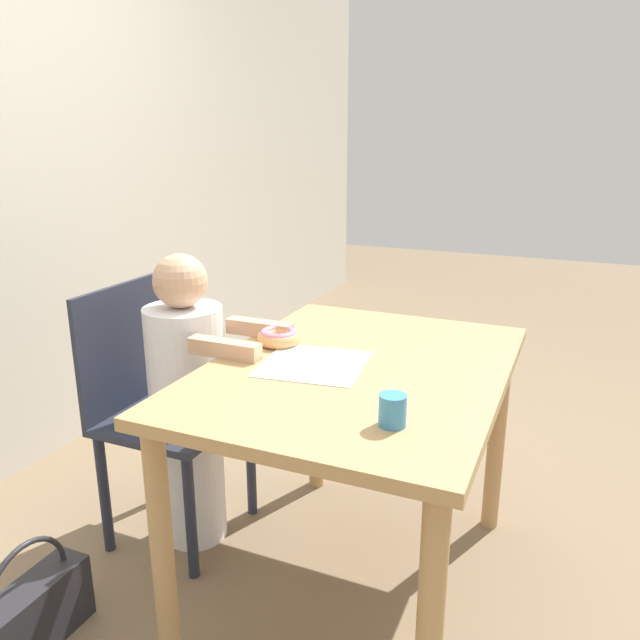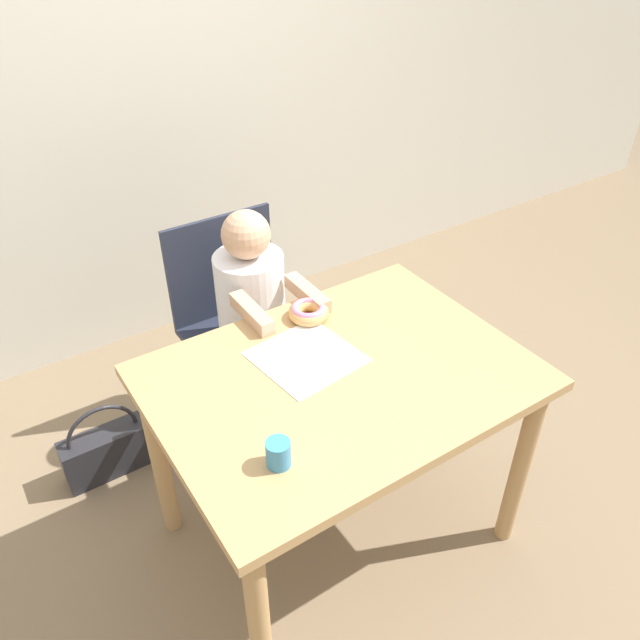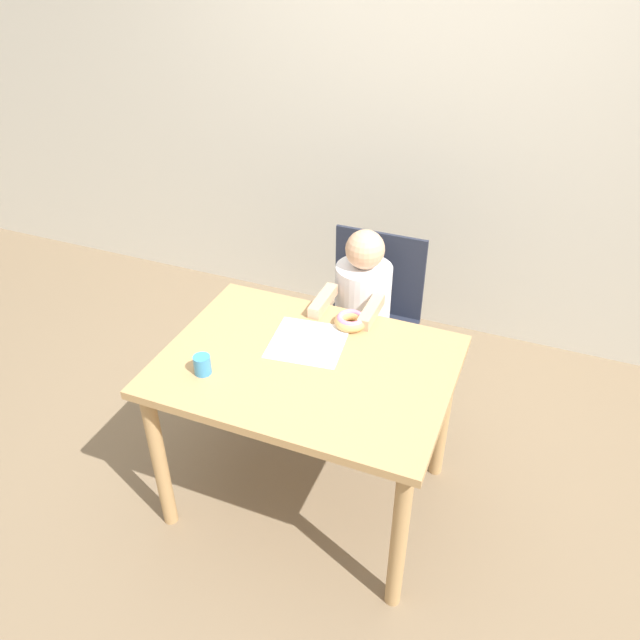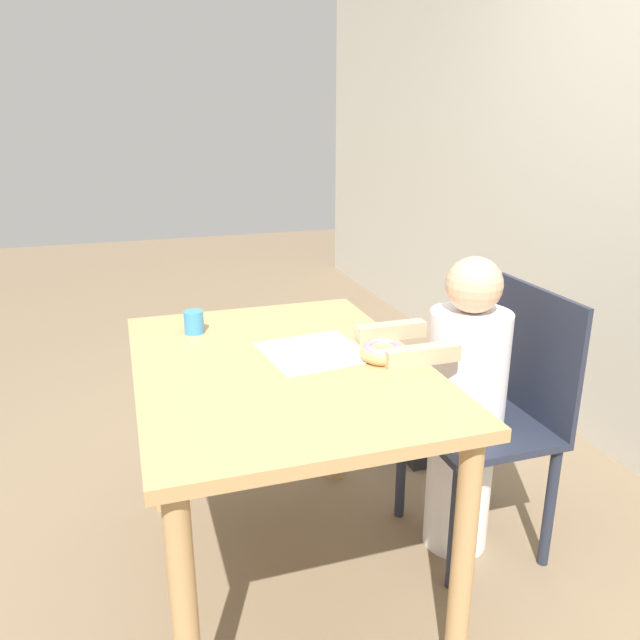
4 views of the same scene
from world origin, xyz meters
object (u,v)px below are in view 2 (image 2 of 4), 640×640
(chair, at_px, (240,324))
(child_figure, at_px, (254,332))
(handbag, at_px, (108,450))
(donut, at_px, (309,311))
(cup, at_px, (278,453))

(chair, height_order, child_figure, child_figure)
(chair, distance_m, handbag, 0.72)
(chair, xyz_separation_m, donut, (0.05, -0.44, 0.30))
(chair, relative_size, handbag, 2.62)
(child_figure, relative_size, donut, 7.56)
(handbag, height_order, cup, cup)
(handbag, bearing_deg, child_figure, -11.11)
(donut, bearing_deg, chair, 96.78)
(child_figure, relative_size, cup, 13.68)
(donut, height_order, cup, cup)
(handbag, bearing_deg, cup, -74.19)
(child_figure, bearing_deg, donut, -80.62)
(handbag, relative_size, cup, 4.60)
(donut, bearing_deg, cup, -129.28)
(cup, bearing_deg, donut, 50.72)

